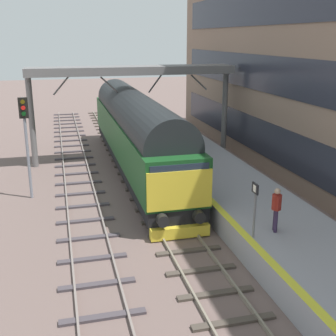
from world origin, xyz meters
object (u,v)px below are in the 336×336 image
signal_post_mid (26,135)px  platform_number_sign (255,202)px  diesel_locomotive (136,130)px  waiting_passenger (276,206)px

signal_post_mid → platform_number_sign: (7.89, -8.80, -0.88)m
diesel_locomotive → platform_number_sign: (1.93, -12.16, -0.16)m
platform_number_sign → waiting_passenger: platform_number_sign is taller
signal_post_mid → waiting_passenger: 12.37m
diesel_locomotive → platform_number_sign: 12.32m
diesel_locomotive → platform_number_sign: size_ratio=9.79×
signal_post_mid → waiting_passenger: bearing=-43.9°
diesel_locomotive → platform_number_sign: bearing=-81.0°
signal_post_mid → diesel_locomotive: bearing=29.4°
waiting_passenger → diesel_locomotive: bearing=31.1°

